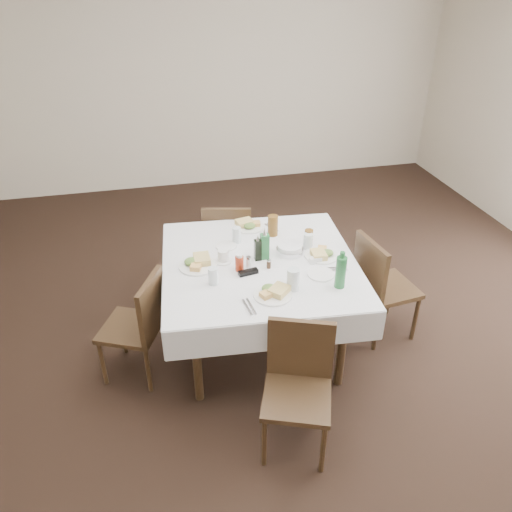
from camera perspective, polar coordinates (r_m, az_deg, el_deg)
The scene contains 33 objects.
ground_plane at distance 3.88m, azimuth 3.22°, elevation -11.27°, with size 7.00×7.00×0.00m, color black.
room_shell at distance 3.00m, azimuth 4.21°, elevation 13.60°, with size 6.04×7.04×2.80m.
dining_table at distance 3.56m, azimuth 0.43°, elevation -1.68°, with size 1.47×1.47×0.76m.
chair_north at distance 4.32m, azimuth -3.24°, elevation 1.64°, with size 0.48×0.48×0.86m.
chair_south at distance 3.04m, azimuth 4.87°, elevation -13.79°, with size 0.51×0.51×0.83m.
chair_east at distance 3.89m, azimuth 13.87°, elevation -2.93°, with size 0.46×0.46×0.86m.
chair_west at distance 3.52m, azimuth -13.01°, elevation -7.29°, with size 0.51×0.51×0.82m.
meal_north at distance 3.95m, azimuth -0.88°, elevation 3.58°, with size 0.25×0.25×0.05m.
meal_south at distance 3.17m, azimuth 2.00°, elevation -4.15°, with size 0.25×0.25×0.05m.
meal_east at distance 3.59m, azimuth 7.51°, elevation 0.21°, with size 0.24×0.24×0.05m.
meal_west at distance 3.48m, azimuth -6.67°, elevation -0.79°, with size 0.27×0.27×0.06m.
side_plate_a at distance 3.70m, azimuth -3.44°, elevation 1.16°, with size 0.16×0.16×0.01m.
side_plate_b at distance 3.39m, azimuth 7.42°, elevation -2.08°, with size 0.18×0.18×0.01m.
water_n at distance 3.73m, azimuth -2.23°, elevation 2.42°, with size 0.06×0.06×0.12m.
water_s at distance 3.20m, azimuth 4.26°, elevation -2.68°, with size 0.08×0.08×0.15m.
water_e at distance 3.66m, azimuth 5.95°, elevation 1.69°, with size 0.07×0.07×0.12m.
water_w at distance 3.26m, azimuth -4.93°, elevation -2.29°, with size 0.06×0.06×0.12m.
iced_tea_a at distance 3.81m, azimuth 1.94°, elevation 3.50°, with size 0.08×0.08×0.16m.
iced_tea_b at distance 3.69m, azimuth 6.03°, elevation 2.08°, with size 0.06×0.06×0.13m.
bread_basket at distance 3.61m, azimuth 3.88°, elevation 0.81°, with size 0.20×0.20×0.07m.
oil_cruet_dark at distance 3.49m, azimuth 0.20°, elevation 0.79°, with size 0.05×0.05×0.20m.
oil_cruet_green at distance 3.50m, azimuth 0.99°, elevation 1.24°, with size 0.06×0.06×0.24m.
ketchup_bottle at distance 3.39m, azimuth -1.91°, elevation -0.80°, with size 0.06×0.06×0.13m.
salt_shaker at distance 3.43m, azimuth -0.86°, elevation -0.67°, with size 0.04×0.04×0.08m.
pepper_shaker at distance 3.43m, azimuth 1.47°, elevation -0.91°, with size 0.03×0.03×0.07m.
coffee_mug at distance 3.50m, azimuth -3.75°, elevation -0.03°, with size 0.12×0.12×0.09m.
sunglasses at distance 3.37m, azimuth -0.90°, elevation -1.87°, with size 0.14×0.07×0.03m.
green_bottle at distance 3.24m, azimuth 9.66°, elevation -1.77°, with size 0.07×0.07×0.26m.
sugar_caddy at distance 3.51m, azimuth 6.80°, elevation -0.43°, with size 0.09×0.05×0.04m.
cutlery_n at distance 3.95m, azimuth 1.78°, elevation 3.28°, with size 0.08×0.16×0.01m.
cutlery_s at distance 3.07m, azimuth -0.77°, elevation -5.85°, with size 0.06×0.18×0.01m.
cutlery_e at distance 3.46m, azimuth 8.74°, elevation -1.53°, with size 0.21×0.08×0.01m.
cutlery_w at distance 3.58m, azimuth -6.64°, elevation -0.13°, with size 0.17×0.09×0.01m.
Camera 1 is at (-0.86, -2.73, 2.62)m, focal length 35.00 mm.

